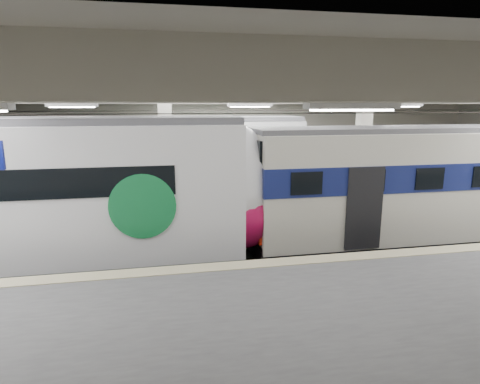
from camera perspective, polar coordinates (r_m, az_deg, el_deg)
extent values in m
cube|color=black|center=(13.67, 3.09, -9.22)|extent=(36.00, 24.00, 0.10)
cube|color=silver|center=(12.72, 3.40, 14.94)|extent=(36.00, 24.00, 0.20)
cube|color=beige|center=(22.65, -2.96, 6.72)|extent=(30.00, 0.10, 5.50)
cube|color=#505053|center=(7.95, 15.38, -21.97)|extent=(30.00, 7.00, 1.10)
cube|color=#C5B68C|center=(10.34, 7.56, -9.70)|extent=(30.00, 0.50, 0.02)
cube|color=beige|center=(15.48, -10.38, 3.91)|extent=(0.50, 0.50, 5.50)
cube|color=beige|center=(17.48, 16.92, 4.52)|extent=(0.50, 0.50, 5.50)
cube|color=beige|center=(12.71, 3.38, 13.58)|extent=(30.00, 18.00, 0.50)
cube|color=#59544C|center=(13.62, 3.10, -8.71)|extent=(30.00, 1.52, 0.16)
cube|color=#59544C|center=(18.74, -0.95, -2.77)|extent=(30.00, 1.52, 0.16)
cylinder|color=black|center=(12.71, 3.35, 11.11)|extent=(30.00, 0.03, 0.03)
cylinder|color=black|center=(18.09, -1.00, 11.50)|extent=(30.00, 0.03, 0.03)
cube|color=white|center=(10.78, 6.02, 12.00)|extent=(26.00, 8.40, 0.12)
cube|color=white|center=(13.28, -29.37, -0.17)|extent=(13.06, 2.91, 3.92)
ellipsoid|color=white|center=(12.78, -0.46, 1.01)|extent=(2.31, 2.85, 3.84)
ellipsoid|color=#AE0E42|center=(13.00, 0.06, -2.70)|extent=(2.45, 2.91, 2.35)
cylinder|color=#177E3F|center=(11.19, -13.68, -2.03)|extent=(1.81, 0.06, 1.81)
cube|color=#4C4C51|center=(13.05, -30.34, 8.69)|extent=(13.06, 2.39, 0.20)
cube|color=black|center=(13.84, -28.44, -8.72)|extent=(13.06, 2.04, 0.70)
cube|color=beige|center=(15.56, 25.18, 1.24)|extent=(12.57, 2.76, 3.58)
cube|color=navy|center=(15.49, 25.32, 2.80)|extent=(12.61, 2.82, 0.87)
cube|color=red|center=(13.03, 1.78, -1.80)|extent=(0.08, 2.34, 1.97)
cube|color=black|center=(12.75, 1.83, 4.77)|extent=(0.08, 2.21, 1.29)
cube|color=#4C4C51|center=(15.34, 25.82, 8.10)|extent=(12.57, 2.15, 0.16)
cube|color=black|center=(16.01, 24.54, -5.58)|extent=(12.57, 1.93, 0.70)
cube|color=white|center=(18.03, -13.75, 3.76)|extent=(13.99, 3.43, 3.77)
cube|color=#177E3F|center=(17.97, -13.84, 5.32)|extent=(14.04, 3.49, 0.79)
cube|color=#4C4C51|center=(17.86, -14.08, 10.05)|extent=(13.97, 2.93, 0.16)
cube|color=black|center=(18.45, -13.42, -2.65)|extent=(13.98, 3.13, 0.60)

